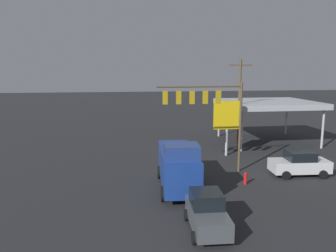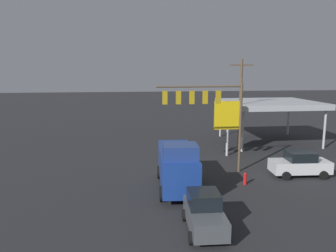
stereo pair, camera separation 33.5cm
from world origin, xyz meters
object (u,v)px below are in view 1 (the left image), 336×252
traffic_signal_assembly (206,104)px  hatchback_crossing (207,212)px  utility_pole (239,102)px  delivery_truck (178,165)px  price_sign (227,117)px  fire_hydrant (245,178)px  sedan_far (299,163)px

traffic_signal_assembly → hatchback_crossing: 10.54m
utility_pole → delivery_truck: utility_pole is taller
utility_pole → price_sign: (2.01, 2.37, -1.15)m
price_sign → hatchback_crossing: 15.49m
utility_pole → fire_hydrant: (3.18, 10.29, -4.42)m
traffic_signal_assembly → utility_pole: (-5.39, -7.29, -0.62)m
traffic_signal_assembly → price_sign: 6.22m
utility_pole → delivery_truck: size_ratio=1.32×
delivery_truck → price_sign: bearing=147.1°
traffic_signal_assembly → sedan_far: size_ratio=1.58×
sedan_far → fire_hydrant: size_ratio=5.13×
hatchback_crossing → delivery_truck: 6.01m
price_sign → sedan_far: size_ratio=1.16×
delivery_truck → utility_pole: bearing=146.3°
price_sign → sedan_far: bearing=119.1°
hatchback_crossing → fire_hydrant: (-4.49, -6.23, -0.51)m
hatchback_crossing → fire_hydrant: 7.70m
hatchback_crossing → delivery_truck: bearing=-172.8°
hatchback_crossing → delivery_truck: delivery_truck is taller
fire_hydrant → sedan_far: bearing=-164.9°
fire_hydrant → delivery_truck: bearing=3.3°
traffic_signal_assembly → hatchback_crossing: (2.28, 9.24, -4.52)m
hatchback_crossing → utility_pole: bearing=158.0°
traffic_signal_assembly → utility_pole: bearing=-126.5°
price_sign → sedan_far: 8.06m
delivery_truck → fire_hydrant: size_ratio=7.88×
traffic_signal_assembly → delivery_truck: (2.74, 3.29, -3.78)m
utility_pole → hatchback_crossing: (7.68, 16.52, -3.91)m
traffic_signal_assembly → sedan_far: bearing=166.5°
delivery_truck → sedan_far: bearing=103.0°
hatchback_crossing → fire_hydrant: hatchback_crossing is taller
price_sign → hatchback_crossing: bearing=68.2°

